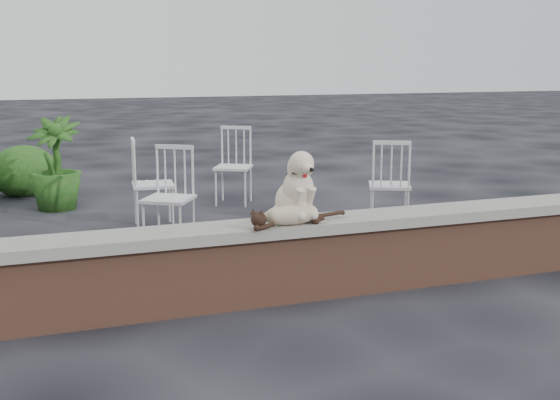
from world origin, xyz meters
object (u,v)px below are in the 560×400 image
object	(u,v)px
cat	(291,214)
chair_c	(390,184)
chair_d	(233,166)
chair_e	(153,183)
dog	(294,184)
chair_b	(168,197)
potted_plant_b	(55,163)

from	to	relation	value
cat	chair_c	distance (m)	2.57
chair_d	chair_c	distance (m)	2.13
chair_e	dog	bearing A→B (deg)	-161.36
dog	chair_d	distance (m)	3.52
chair_b	potted_plant_b	size ratio (longest dim) A/B	0.86
cat	chair_d	bearing A→B (deg)	72.34
cat	potted_plant_b	xyz separation A→B (m)	(-1.43, 4.01, -0.11)
chair_e	potted_plant_b	bearing A→B (deg)	41.15
dog	cat	world-z (taller)	dog
dog	chair_e	world-z (taller)	dog
dog	chair_c	xyz separation A→B (m)	(1.72, 1.68, -0.37)
dog	chair_d	xyz separation A→B (m)	(0.54, 3.45, -0.37)
potted_plant_b	chair_e	bearing A→B (deg)	-54.52
chair_e	potted_plant_b	size ratio (longest dim) A/B	0.86
potted_plant_b	chair_b	bearing A→B (deg)	-66.43
chair_c	chair_b	world-z (taller)	same
chair_c	chair_b	xyz separation A→B (m)	(-2.31, 0.07, 0.00)
chair_e	chair_b	bearing A→B (deg)	-174.28
chair_d	potted_plant_b	xyz separation A→B (m)	(-2.05, 0.40, 0.08)
chair_b	potted_plant_b	bearing A→B (deg)	146.29
chair_d	potted_plant_b	world-z (taller)	potted_plant_b
chair_d	chair_e	size ratio (longest dim) A/B	1.00
chair_c	dog	bearing A→B (deg)	69.99
chair_c	cat	bearing A→B (deg)	71.14
dog	chair_e	bearing A→B (deg)	95.13
cat	potted_plant_b	world-z (taller)	potted_plant_b
chair_d	potted_plant_b	size ratio (longest dim) A/B	0.86
chair_c	potted_plant_b	size ratio (longest dim) A/B	0.86
chair_c	chair_e	bearing A→B (deg)	4.75
dog	chair_e	distance (m)	2.66
dog	chair_d	size ratio (longest dim) A/B	0.56
chair_d	chair_b	xyz separation A→B (m)	(-1.13, -1.71, 0.00)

